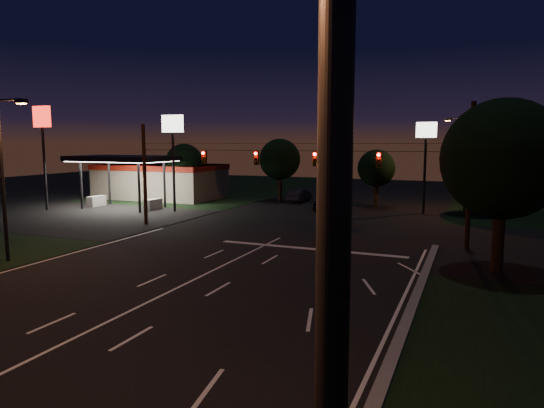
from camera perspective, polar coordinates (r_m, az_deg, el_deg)
The scene contains 21 objects.
ground at distance 21.65m, azimuth -13.20°, elevation -10.62°, with size 140.00×140.00×0.00m, color black.
cross_street_left at distance 46.32m, azimuth -21.73°, elevation -1.41°, with size 20.00×16.00×0.02m, color black.
center_line at distance 17.47m, azimuth -25.23°, elevation -15.55°, with size 0.14×40.00×0.01m, color silver.
stop_bar at distance 30.32m, azimuth 4.45°, elevation -5.27°, with size 12.00×0.50×0.01m, color silver.
utility_pole_right at distance 32.30m, azimuth 21.89°, elevation -5.01°, with size 0.30×0.30×9.00m, color black.
utility_pole_left at distance 40.37m, azimuth -14.57°, elevation -2.34°, with size 0.28×0.28×8.00m, color black.
signal_span at distance 33.88m, azimuth 1.55°, elevation 5.45°, with size 24.00×0.40×1.56m.
gas_station at distance 58.21m, azimuth -13.24°, elevation 2.95°, with size 14.20×16.10×5.25m.
pole_sign_left_near at distance 46.68m, azimuth -11.59°, elevation 7.62°, with size 2.20×0.30×9.10m.
pole_sign_left_far at distance 51.58m, azimuth -25.38°, elevation 7.73°, with size 2.00×0.30×10.00m.
pole_sign_right at distance 46.81m, azimuth 17.63°, elevation 6.52°, with size 1.80×0.30×8.40m.
street_light_right_near at distance 3.10m, azimuth 2.08°, elevation -18.35°, with size 2.20×0.35×9.00m.
street_light_left at distance 29.98m, azimuth -28.91°, elevation 3.81°, with size 2.20×0.35×9.00m.
street_light_right_far at distance 48.65m, azimuth 21.62°, elevation 5.19°, with size 2.20×0.35×9.00m.
tree_right_near at distance 26.83m, azimuth 25.56°, elevation 4.64°, with size 6.00×6.00×8.76m.
tree_far_a at distance 55.69m, azimuth -10.21°, elevation 4.77°, with size 4.20×4.20×6.42m.
tree_far_b at distance 54.65m, azimuth 0.99°, elevation 5.22°, with size 4.60×4.60×6.98m.
tree_far_c at distance 50.64m, azimuth 12.22°, elevation 4.08°, with size 3.80×3.80×5.86m.
tree_far_d at distance 47.79m, azimuth 22.51°, elevation 4.62°, with size 4.80×4.80×7.30m.
car_oncoming_a at distance 47.70m, azimuth 6.42°, elevation 0.16°, with size 1.67×4.15×1.41m, color black.
car_oncoming_b at distance 53.91m, azimuth 3.23°, elevation 1.02°, with size 1.52×4.35×1.43m, color black.
Camera 1 is at (12.22, -16.62, 6.58)m, focal length 32.00 mm.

